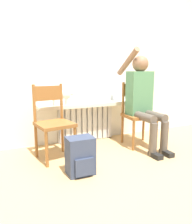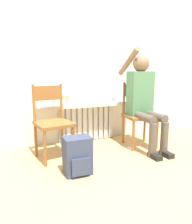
% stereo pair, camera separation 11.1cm
% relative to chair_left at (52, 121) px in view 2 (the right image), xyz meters
% --- Properties ---
extents(ground_plane, '(12.00, 12.00, 0.00)m').
position_rel_chair_left_xyz_m(ground_plane, '(0.63, -0.66, -0.47)').
color(ground_plane, tan).
extents(wall_with_window, '(7.00, 0.06, 2.70)m').
position_rel_chair_left_xyz_m(wall_with_window, '(0.63, 0.57, 0.88)').
color(wall_with_window, silver).
rests_on(wall_with_window, ground_plane).
extents(radiator, '(0.88, 0.08, 0.56)m').
position_rel_chair_left_xyz_m(radiator, '(0.63, 0.49, -0.19)').
color(radiator, silver).
rests_on(radiator, ground_plane).
extents(windowsill, '(1.50, 0.27, 0.05)m').
position_rel_chair_left_xyz_m(windowsill, '(0.63, 0.40, 0.11)').
color(windowsill, beige).
rests_on(windowsill, radiator).
extents(window_glass, '(1.44, 0.01, 1.22)m').
position_rel_chair_left_xyz_m(window_glass, '(0.63, 0.53, 0.75)').
color(window_glass, white).
rests_on(window_glass, windowsill).
extents(chair_left, '(0.47, 0.47, 0.91)m').
position_rel_chair_left_xyz_m(chair_left, '(0.00, 0.00, 0.00)').
color(chair_left, brown).
rests_on(chair_left, ground_plane).
extents(chair_right, '(0.45, 0.45, 0.91)m').
position_rel_chair_left_xyz_m(chair_right, '(1.25, 0.00, 0.00)').
color(chair_right, brown).
rests_on(chair_right, ground_plane).
extents(person, '(0.36, 1.00, 1.39)m').
position_rel_chair_left_xyz_m(person, '(1.24, -0.11, 0.25)').
color(person, brown).
rests_on(person, ground_plane).
extents(cat, '(0.45, 0.12, 0.23)m').
position_rel_chair_left_xyz_m(cat, '(0.21, 0.35, 0.28)').
color(cat, silver).
rests_on(cat, windowsill).
extents(backpack, '(0.28, 0.24, 0.40)m').
position_rel_chair_left_xyz_m(backpack, '(0.14, -0.56, -0.27)').
color(backpack, '#333D56').
rests_on(backpack, ground_plane).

